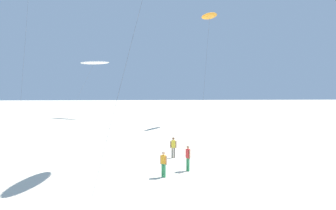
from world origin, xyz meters
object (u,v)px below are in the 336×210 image
(person_near_left, at_px, (164,163))
(flying_kite_0, at_px, (210,16))
(flying_kite_3, at_px, (94,63))
(person_foreground_walker, at_px, (188,157))
(person_near_right, at_px, (173,147))

(person_near_left, bearing_deg, flying_kite_0, 73.41)
(flying_kite_3, distance_m, person_near_left, 44.05)
(person_foreground_walker, xyz_separation_m, person_near_left, (-1.70, -1.37, -0.05))
(flying_kite_0, height_order, person_near_right, flying_kite_0)
(person_near_left, bearing_deg, person_foreground_walker, 38.91)
(person_near_left, xyz_separation_m, person_near_right, (1.05, 5.44, 0.01))
(flying_kite_0, height_order, flying_kite_3, flying_kite_0)
(flying_kite_3, bearing_deg, person_near_left, -75.03)
(flying_kite_3, relative_size, person_foreground_walker, 7.17)
(flying_kite_0, height_order, person_foreground_walker, flying_kite_0)
(flying_kite_0, relative_size, person_near_left, 10.73)
(person_foreground_walker, relative_size, person_near_right, 1.05)
(person_near_left, bearing_deg, flying_kite_3, 104.97)
(flying_kite_0, relative_size, flying_kite_3, 1.41)
(flying_kite_3, relative_size, person_near_left, 7.60)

